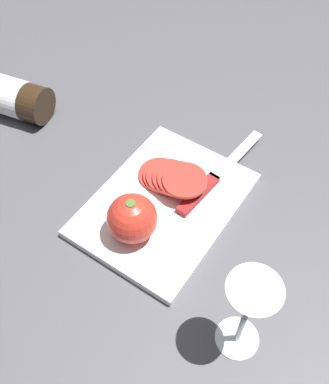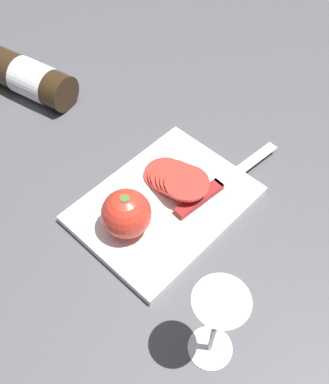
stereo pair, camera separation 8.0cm
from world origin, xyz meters
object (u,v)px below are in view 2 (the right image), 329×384
(wine_glass, at_px, (218,317))
(whole_tomato, at_px, (126,214))
(wine_bottle, at_px, (26,77))
(tomato_slice_stack_near, at_px, (176,178))
(knife, at_px, (209,192))

(wine_glass, xyz_separation_m, whole_tomato, (0.06, 0.24, -0.06))
(wine_bottle, height_order, wine_glass, wine_glass)
(wine_bottle, bearing_deg, whole_tomato, -103.99)
(wine_bottle, xyz_separation_m, tomato_slice_stack_near, (0.02, -0.44, -0.01))
(wine_bottle, bearing_deg, tomato_slice_stack_near, -87.57)
(wine_bottle, xyz_separation_m, whole_tomato, (-0.11, -0.44, 0.02))
(wine_bottle, height_order, tomato_slice_stack_near, wine_bottle)
(whole_tomato, bearing_deg, wine_bottle, 76.01)
(wine_bottle, xyz_separation_m, wine_glass, (-0.17, -0.68, 0.08))
(wine_bottle, distance_m, whole_tomato, 0.46)
(wine_bottle, distance_m, tomato_slice_stack_near, 0.44)
(whole_tomato, bearing_deg, tomato_slice_stack_near, 2.03)
(wine_glass, bearing_deg, tomato_slice_stack_near, 52.54)
(wine_glass, height_order, knife, wine_glass)
(wine_glass, relative_size, tomato_slice_stack_near, 1.24)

